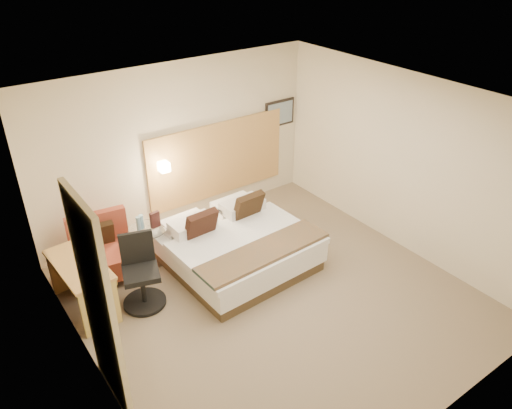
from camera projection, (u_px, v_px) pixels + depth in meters
floor at (273, 297)px, 6.83m from camera, size 4.80×5.00×0.02m
ceiling at (277, 105)px, 5.48m from camera, size 4.80×5.00×0.02m
wall_back at (178, 147)px, 7.92m from camera, size 4.80×0.02×2.70m
wall_front at (449, 328)px, 4.39m from camera, size 4.80×0.02×2.70m
wall_left at (82, 284)px, 4.93m from camera, size 0.02×5.00×2.70m
wall_right at (404, 163)px, 7.38m from camera, size 0.02×5.00×2.70m
headboard_panel at (218, 160)px, 8.45m from camera, size 2.60×0.04×1.30m
art_frame at (280, 113)px, 8.85m from camera, size 0.62×0.03×0.47m
art_canvas at (280, 113)px, 8.84m from camera, size 0.54×0.01×0.39m
lamp_arm at (162, 165)px, 7.78m from camera, size 0.02×0.12×0.02m
lamp_shade at (164, 167)px, 7.74m from camera, size 0.15×0.15×0.15m
curtain at (98, 305)px, 4.84m from camera, size 0.06×0.90×2.42m
bottle_a at (139, 224)px, 7.10m from camera, size 0.07×0.07×0.22m
bottle_b at (142, 222)px, 7.14m from camera, size 0.07×0.07×0.22m
menu_folder at (155, 220)px, 7.17m from camera, size 0.15×0.07×0.24m
bed at (236, 246)px, 7.33m from camera, size 2.01×1.96×0.95m
lounge_chair at (104, 253)px, 7.11m from camera, size 0.93×0.84×0.89m
side_table at (149, 244)px, 7.31m from camera, size 0.62×0.62×0.61m
desk at (82, 272)px, 6.37m from camera, size 0.59×1.17×0.71m
desk_chair at (141, 277)px, 6.53m from camera, size 0.71×0.71×1.00m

